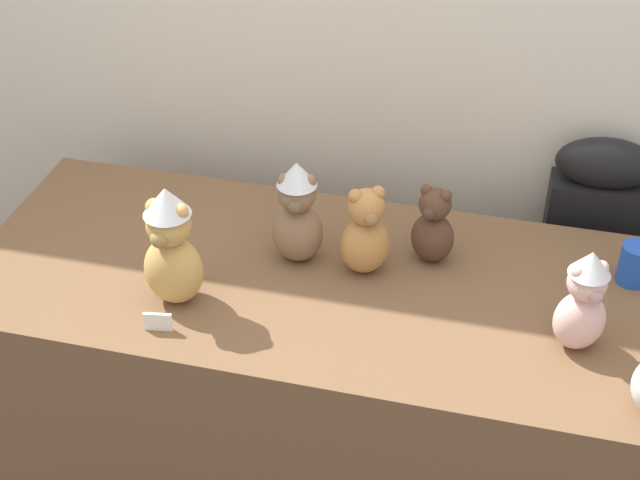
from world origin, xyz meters
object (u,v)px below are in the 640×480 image
teddy_bear_caramel (366,233)px  teddy_bear_mocha (297,213)px  instrument_case (582,279)px  display_table (320,384)px  teddy_bear_blush (583,301)px  party_cup_blue (634,264)px  teddy_bear_cocoa (433,227)px  teddy_bear_honey (171,247)px

teddy_bear_caramel → teddy_bear_mocha: size_ratio=0.86×
instrument_case → teddy_bear_mocha: bearing=-152.3°
display_table → instrument_case: (0.70, 0.52, 0.11)m
instrument_case → teddy_bear_mocha: 0.99m
teddy_bear_blush → party_cup_blue: bearing=35.9°
instrument_case → teddy_bear_mocha: size_ratio=3.33×
teddy_bear_blush → teddy_bear_mocha: size_ratio=0.92×
teddy_bear_caramel → display_table: bearing=-179.5°
instrument_case → teddy_bear_cocoa: (-0.43, -0.37, 0.37)m
instrument_case → party_cup_blue: size_ratio=8.96×
instrument_case → teddy_bear_caramel: 0.84m
display_table → teddy_bear_mocha: teddy_bear_mocha is taller
teddy_bear_caramel → party_cup_blue: teddy_bear_caramel is taller
teddy_bear_mocha → teddy_bear_caramel: bearing=-11.4°
teddy_bear_mocha → teddy_bear_honey: bearing=-145.8°
teddy_bear_cocoa → party_cup_blue: bearing=19.0°
teddy_bear_mocha → teddy_bear_blush: bearing=-22.6°
display_table → teddy_bear_caramel: size_ratio=7.29×
teddy_bear_caramel → teddy_bear_mocha: (-0.18, 0.01, 0.03)m
teddy_bear_honey → party_cup_blue: (1.11, 0.35, -0.11)m
teddy_bear_honey → teddy_bear_mocha: 0.35m
display_table → teddy_bear_mocha: 0.54m
party_cup_blue → teddy_bear_caramel: bearing=-169.8°
instrument_case → teddy_bear_blush: 0.75m
teddy_bear_blush → party_cup_blue: (0.13, 0.29, -0.08)m
display_table → teddy_bear_honey: teddy_bear_honey is taller
instrument_case → teddy_bear_honey: 1.31m
teddy_bear_blush → teddy_bear_honey: bearing=154.9°
teddy_bear_blush → teddy_bear_cocoa: (-0.38, 0.25, -0.03)m
display_table → teddy_bear_honey: bearing=-152.3°
instrument_case → teddy_bear_caramel: (-0.59, -0.46, 0.39)m
teddy_bear_blush → teddy_bear_mocha: bearing=137.7°
teddy_bear_blush → teddy_bear_honey: 0.98m
instrument_case → teddy_bear_blush: bearing=-97.0°
teddy_bear_honey → party_cup_blue: teddy_bear_honey is taller
display_table → teddy_bear_blush: teddy_bear_blush is taller
party_cup_blue → instrument_case: bearing=104.3°
teddy_bear_cocoa → teddy_bear_caramel: bearing=-136.0°
display_table → party_cup_blue: bearing=13.1°
teddy_bear_cocoa → teddy_bear_mocha: size_ratio=0.76×
display_table → instrument_case: 0.88m
teddy_bear_cocoa → teddy_bear_blush: bearing=-18.2°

